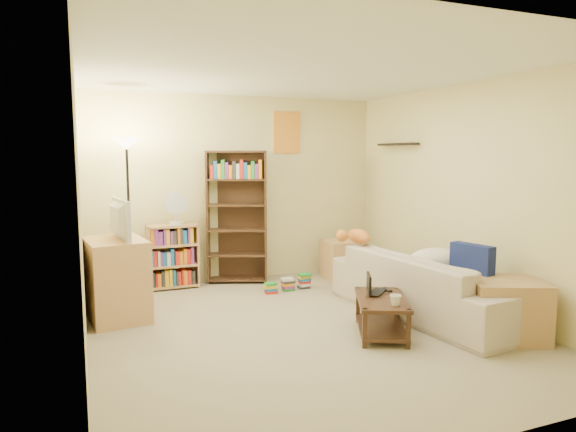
{
  "coord_description": "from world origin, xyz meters",
  "views": [
    {
      "loc": [
        -1.98,
        -4.5,
        1.72
      ],
      "look_at": [
        0.09,
        0.64,
        1.05
      ],
      "focal_mm": 32.0,
      "sensor_mm": 36.0,
      "label": 1
    }
  ],
  "objects_px": {
    "sofa": "(427,284)",
    "laptop": "(381,293)",
    "tabby_cat": "(356,236)",
    "tv_stand": "(116,279)",
    "tall_bookshelf": "(237,214)",
    "desk_fan": "(176,207)",
    "television": "(114,219)",
    "coffee_table": "(381,312)",
    "short_bookshelf": "(173,257)",
    "floor_lamp": "(127,172)",
    "mug": "(395,300)",
    "side_table": "(341,259)",
    "end_cabinet": "(506,309)"
  },
  "relations": [
    {
      "from": "tall_bookshelf",
      "to": "tabby_cat",
      "type": "bearing_deg",
      "value": -29.61
    },
    {
      "from": "laptop",
      "to": "desk_fan",
      "type": "bearing_deg",
      "value": 82.3
    },
    {
      "from": "tabby_cat",
      "to": "tall_bookshelf",
      "type": "bearing_deg",
      "value": 129.74
    },
    {
      "from": "mug",
      "to": "desk_fan",
      "type": "distance_m",
      "value": 3.15
    },
    {
      "from": "tv_stand",
      "to": "floor_lamp",
      "type": "bearing_deg",
      "value": 63.83
    },
    {
      "from": "sofa",
      "to": "television",
      "type": "xyz_separation_m",
      "value": [
        -3.09,
        1.12,
        0.72
      ]
    },
    {
      "from": "tabby_cat",
      "to": "floor_lamp",
      "type": "distance_m",
      "value": 2.75
    },
    {
      "from": "sofa",
      "to": "tabby_cat",
      "type": "distance_m",
      "value": 1.02
    },
    {
      "from": "tabby_cat",
      "to": "short_bookshelf",
      "type": "bearing_deg",
      "value": 146.19
    },
    {
      "from": "short_bookshelf",
      "to": "end_cabinet",
      "type": "xyz_separation_m",
      "value": [
        2.58,
        -3.0,
        -0.13
      ]
    },
    {
      "from": "coffee_table",
      "to": "side_table",
      "type": "relative_size",
      "value": 1.75
    },
    {
      "from": "laptop",
      "to": "floor_lamp",
      "type": "xyz_separation_m",
      "value": [
        -2.17,
        1.95,
        1.15
      ]
    },
    {
      "from": "tv_stand",
      "to": "tall_bookshelf",
      "type": "relative_size",
      "value": 0.48
    },
    {
      "from": "mug",
      "to": "short_bookshelf",
      "type": "relative_size",
      "value": 0.18
    },
    {
      "from": "tall_bookshelf",
      "to": "sofa",
      "type": "bearing_deg",
      "value": -34.58
    },
    {
      "from": "tv_stand",
      "to": "short_bookshelf",
      "type": "xyz_separation_m",
      "value": [
        0.75,
        1.02,
        -0.01
      ]
    },
    {
      "from": "coffee_table",
      "to": "tall_bookshelf",
      "type": "relative_size",
      "value": 0.52
    },
    {
      "from": "sofa",
      "to": "desk_fan",
      "type": "bearing_deg",
      "value": 40.55
    },
    {
      "from": "floor_lamp",
      "to": "end_cabinet",
      "type": "relative_size",
      "value": 2.85
    },
    {
      "from": "tabby_cat",
      "to": "short_bookshelf",
      "type": "distance_m",
      "value": 2.35
    },
    {
      "from": "sofa",
      "to": "laptop",
      "type": "bearing_deg",
      "value": 101.07
    },
    {
      "from": "tall_bookshelf",
      "to": "short_bookshelf",
      "type": "height_order",
      "value": "tall_bookshelf"
    },
    {
      "from": "desk_fan",
      "to": "side_table",
      "type": "height_order",
      "value": "desk_fan"
    },
    {
      "from": "sofa",
      "to": "laptop",
      "type": "relative_size",
      "value": 6.88
    },
    {
      "from": "tabby_cat",
      "to": "television",
      "type": "height_order",
      "value": "television"
    },
    {
      "from": "tv_stand",
      "to": "end_cabinet",
      "type": "height_order",
      "value": "tv_stand"
    },
    {
      "from": "television",
      "to": "short_bookshelf",
      "type": "relative_size",
      "value": 0.88
    },
    {
      "from": "tv_stand",
      "to": "television",
      "type": "bearing_deg",
      "value": 0.0
    },
    {
      "from": "short_bookshelf",
      "to": "desk_fan",
      "type": "relative_size",
      "value": 1.93
    },
    {
      "from": "desk_fan",
      "to": "floor_lamp",
      "type": "xyz_separation_m",
      "value": [
        -0.6,
        -0.38,
        0.46
      ]
    },
    {
      "from": "television",
      "to": "tall_bookshelf",
      "type": "height_order",
      "value": "tall_bookshelf"
    },
    {
      "from": "sofa",
      "to": "floor_lamp",
      "type": "distance_m",
      "value": 3.57
    },
    {
      "from": "sofa",
      "to": "mug",
      "type": "distance_m",
      "value": 1.01
    },
    {
      "from": "floor_lamp",
      "to": "side_table",
      "type": "xyz_separation_m",
      "value": [
        2.82,
        0.1,
        -1.25
      ]
    },
    {
      "from": "coffee_table",
      "to": "tall_bookshelf",
      "type": "bearing_deg",
      "value": 130.63
    },
    {
      "from": "short_bookshelf",
      "to": "side_table",
      "type": "xyz_separation_m",
      "value": [
        2.26,
        -0.32,
        -0.15
      ]
    },
    {
      "from": "tall_bookshelf",
      "to": "desk_fan",
      "type": "relative_size",
      "value": 4.14
    },
    {
      "from": "tall_bookshelf",
      "to": "desk_fan",
      "type": "bearing_deg",
      "value": -156.34
    },
    {
      "from": "tabby_cat",
      "to": "mug",
      "type": "bearing_deg",
      "value": -105.56
    },
    {
      "from": "short_bookshelf",
      "to": "laptop",
      "type": "bearing_deg",
      "value": -56.17
    },
    {
      "from": "coffee_table",
      "to": "laptop",
      "type": "height_order",
      "value": "laptop"
    },
    {
      "from": "sofa",
      "to": "tabby_cat",
      "type": "bearing_deg",
      "value": 18.61
    },
    {
      "from": "tv_stand",
      "to": "coffee_table",
      "type": "bearing_deg",
      "value": -40.09
    },
    {
      "from": "tabby_cat",
      "to": "end_cabinet",
      "type": "relative_size",
      "value": 0.79
    },
    {
      "from": "desk_fan",
      "to": "side_table",
      "type": "relative_size",
      "value": 0.81
    },
    {
      "from": "laptop",
      "to": "television",
      "type": "bearing_deg",
      "value": 108.56
    },
    {
      "from": "coffee_table",
      "to": "short_bookshelf",
      "type": "xyz_separation_m",
      "value": [
        -1.56,
        2.48,
        0.19
      ]
    },
    {
      "from": "tabby_cat",
      "to": "tall_bookshelf",
      "type": "xyz_separation_m",
      "value": [
        -1.08,
        1.3,
        0.18
      ]
    },
    {
      "from": "end_cabinet",
      "to": "floor_lamp",
      "type": "bearing_deg",
      "value": 140.6
    },
    {
      "from": "television",
      "to": "desk_fan",
      "type": "bearing_deg",
      "value": -47.19
    }
  ]
}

